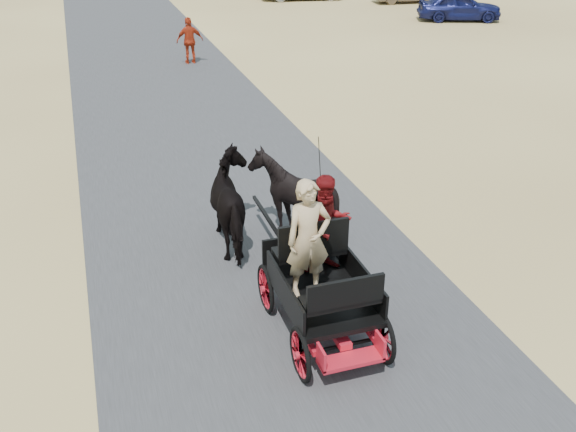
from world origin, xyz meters
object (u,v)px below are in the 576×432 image
object	(u,v)px
horse_left	(236,204)
car_a	(459,6)
pedestrian	(190,41)
horse_right	(293,196)
carriage	(321,312)

from	to	relation	value
horse_left	car_a	size ratio (longest dim) A/B	0.49
pedestrian	car_a	xyz separation A→B (m)	(14.44, 4.56, -0.17)
pedestrian	car_a	bearing A→B (deg)	-163.25
horse_right	horse_left	bearing A→B (deg)	0.00
horse_right	car_a	xyz separation A→B (m)	(15.03, 18.69, -0.15)
horse_right	car_a	bearing A→B (deg)	-128.80
pedestrian	horse_left	bearing A→B (deg)	82.40
carriage	horse_right	world-z (taller)	horse_right
carriage	car_a	distance (m)	26.71
horse_left	horse_right	bearing A→B (deg)	-180.00
carriage	car_a	xyz separation A→B (m)	(15.58, 21.69, 0.34)
carriage	horse_right	size ratio (longest dim) A/B	1.41
horse_right	car_a	world-z (taller)	horse_right
horse_left	car_a	world-z (taller)	horse_left
carriage	horse_left	size ratio (longest dim) A/B	1.20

